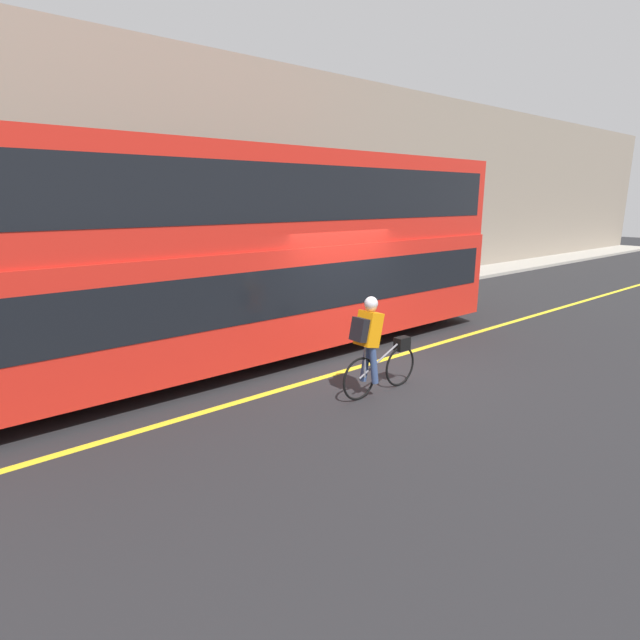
# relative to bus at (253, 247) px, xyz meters

# --- Properties ---
(ground_plane) EXTENTS (80.00, 80.00, 0.00)m
(ground_plane) POSITION_rel_bus_xyz_m (1.22, -2.09, -2.19)
(ground_plane) COLOR #232326
(road_center_line) EXTENTS (50.00, 0.14, 0.01)m
(road_center_line) POSITION_rel_bus_xyz_m (1.22, -1.83, -2.19)
(road_center_line) COLOR yellow
(road_center_line) RESTS_ON ground_plane
(sidewalk_curb) EXTENTS (60.00, 1.83, 0.12)m
(sidewalk_curb) POSITION_rel_bus_xyz_m (1.22, 3.58, -2.13)
(sidewalk_curb) COLOR #A8A399
(sidewalk_curb) RESTS_ON ground_plane
(building_facade) EXTENTS (60.00, 0.30, 6.91)m
(building_facade) POSITION_rel_bus_xyz_m (1.22, 4.64, 1.26)
(building_facade) COLOR gray
(building_facade) RESTS_ON ground_plane
(bus) EXTENTS (11.64, 2.57, 3.97)m
(bus) POSITION_rel_bus_xyz_m (0.00, 0.00, 0.00)
(bus) COLOR black
(bus) RESTS_ON ground_plane
(cyclist_on_bike) EXTENTS (1.65, 0.32, 1.63)m
(cyclist_on_bike) POSITION_rel_bus_xyz_m (0.31, -2.96, -1.31)
(cyclist_on_bike) COLOR black
(cyclist_on_bike) RESTS_ON ground_plane
(trash_bin) EXTENTS (0.58, 0.58, 0.98)m
(trash_bin) POSITION_rel_bus_xyz_m (2.46, 3.49, -1.58)
(trash_bin) COLOR #194C23
(trash_bin) RESTS_ON sidewalk_curb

